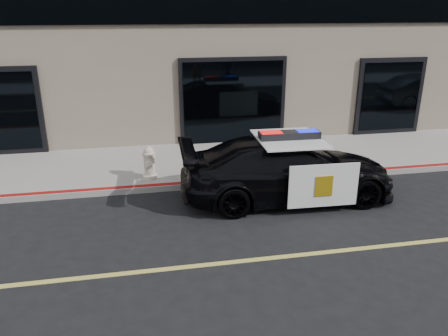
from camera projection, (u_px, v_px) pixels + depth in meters
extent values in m
plane|color=black|center=(359.00, 249.00, 8.30)|extent=(120.00, 120.00, 0.00)
cube|color=gray|center=(277.00, 158.00, 13.12)|extent=(60.00, 3.50, 0.15)
imported|color=black|center=(287.00, 169.00, 10.29)|extent=(2.37, 5.18, 1.47)
cube|color=white|center=(324.00, 186.00, 9.40)|extent=(1.57, 0.09, 0.98)
cube|color=white|center=(294.00, 155.00, 11.35)|extent=(1.57, 0.09, 0.98)
cube|color=white|center=(289.00, 139.00, 10.03)|extent=(1.52, 1.81, 0.02)
cube|color=gold|center=(324.00, 186.00, 9.37)|extent=(0.39, 0.02, 0.46)
cube|color=black|center=(289.00, 135.00, 10.00)|extent=(1.42, 0.41, 0.17)
cube|color=red|center=(271.00, 135.00, 9.94)|extent=(0.50, 0.33, 0.16)
cube|color=#0C19CC|center=(307.00, 134.00, 10.06)|extent=(0.50, 0.33, 0.16)
cylinder|color=beige|center=(150.00, 176.00, 11.35)|extent=(0.39, 0.39, 0.09)
cylinder|color=beige|center=(149.00, 165.00, 11.24)|extent=(0.28, 0.28, 0.55)
cylinder|color=beige|center=(149.00, 154.00, 11.14)|extent=(0.34, 0.34, 0.07)
sphere|color=beige|center=(149.00, 151.00, 11.12)|extent=(0.25, 0.25, 0.25)
cylinder|color=beige|center=(148.00, 147.00, 11.08)|extent=(0.08, 0.08, 0.08)
cylinder|color=beige|center=(149.00, 160.00, 11.39)|extent=(0.14, 0.13, 0.14)
cylinder|color=beige|center=(149.00, 164.00, 11.04)|extent=(0.14, 0.13, 0.14)
cylinder|color=beige|center=(150.00, 168.00, 11.04)|extent=(0.19, 0.15, 0.19)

